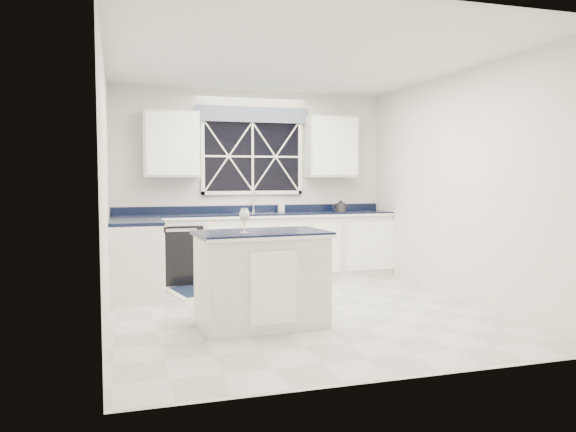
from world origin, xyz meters
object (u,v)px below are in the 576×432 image
object	(u,v)px
faucet	(254,201)
soap_bottle	(281,205)
dishwasher	(179,253)
island	(261,278)
wine_glass	(244,216)
kettle	(341,206)

from	to	relation	value
faucet	soap_bottle	bearing A→B (deg)	-2.30
dishwasher	faucet	bearing A→B (deg)	10.02
faucet	island	size ratio (longest dim) A/B	0.23
dishwasher	wine_glass	xyz separation A→B (m)	(0.35, -2.58, 0.68)
island	kettle	size ratio (longest dim) A/B	5.27
island	faucet	bearing A→B (deg)	74.13
wine_glass	faucet	bearing A→B (deg)	74.82
faucet	soap_bottle	world-z (taller)	faucet
faucet	wine_glass	world-z (taller)	faucet
dishwasher	island	xyz separation A→B (m)	(0.53, -2.49, 0.06)
faucet	wine_glass	distance (m)	2.88
dishwasher	wine_glass	bearing A→B (deg)	-82.37
dishwasher	wine_glass	distance (m)	2.69
kettle	wine_glass	bearing A→B (deg)	-125.37
soap_bottle	faucet	bearing A→B (deg)	177.70
island	wine_glass	xyz separation A→B (m)	(-0.19, -0.10, 0.62)
dishwasher	island	size ratio (longest dim) A/B	0.63
faucet	island	xyz separation A→B (m)	(-0.57, -2.68, -0.63)
wine_glass	soap_bottle	world-z (taller)	wine_glass
dishwasher	soap_bottle	distance (m)	1.65
island	wine_glass	world-z (taller)	wine_glass
island	kettle	bearing A→B (deg)	49.56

